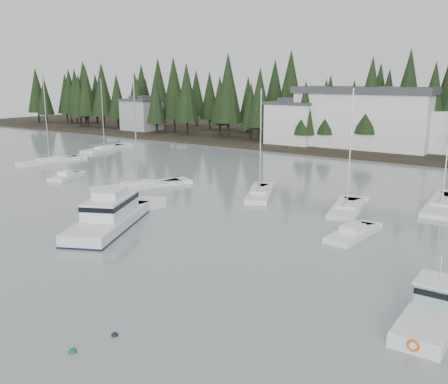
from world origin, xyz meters
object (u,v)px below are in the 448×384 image
(house_west, at_px, (293,122))
(runabout_1, at_px, (352,235))
(lobster_boat_teal, at_px, (432,314))
(sailboat_1, at_px, (49,162))
(sailboat_5, at_px, (347,210))
(sailboat_6, at_px, (260,195))
(cabin_cruiser_center, at_px, (109,218))
(harbor_inn, at_px, (376,119))
(sailboat_3, at_px, (442,207))
(house_far_west, at_px, (142,114))
(sailboat_2, at_px, (105,150))
(runabout_0, at_px, (66,178))
(sailboat_8, at_px, (138,187))

(house_west, xyz_separation_m, runabout_1, (30.22, -48.03, -4.52))
(lobster_boat_teal, distance_m, sailboat_1, 65.29)
(house_west, distance_m, sailboat_5, 48.65)
(sailboat_5, xyz_separation_m, sailboat_6, (-10.52, 0.65, 0.00))
(sailboat_5, bearing_deg, house_west, 20.92)
(cabin_cruiser_center, distance_m, runabout_1, 21.18)
(harbor_inn, distance_m, cabin_cruiser_center, 61.37)
(cabin_cruiser_center, distance_m, sailboat_5, 23.18)
(harbor_inn, xyz_separation_m, sailboat_5, (11.72, -43.71, -5.70))
(lobster_boat_teal, distance_m, sailboat_5, 23.33)
(sailboat_3, height_order, sailboat_6, sailboat_6)
(house_west, distance_m, house_far_west, 42.05)
(house_west, bearing_deg, runabout_1, -57.82)
(harbor_inn, xyz_separation_m, sailboat_1, (-37.60, -42.38, -5.69))
(sailboat_2, xyz_separation_m, runabout_1, (55.94, -23.22, 0.07))
(house_far_west, height_order, runabout_0, house_far_west)
(runabout_0, bearing_deg, lobster_boat_teal, -126.04)
(sailboat_3, xyz_separation_m, sailboat_6, (-18.03, -6.34, 0.02))
(sailboat_1, relative_size, sailboat_2, 1.10)
(lobster_boat_teal, height_order, sailboat_6, sailboat_6)
(lobster_boat_teal, xyz_separation_m, sailboat_5, (-12.48, 19.71, -0.41))
(harbor_inn, xyz_separation_m, cabin_cruiser_center, (-3.65, -61.06, -5.00))
(runabout_0, bearing_deg, sailboat_8, -103.72)
(house_west, height_order, lobster_boat_teal, house_west)
(sailboat_6, bearing_deg, runabout_0, 78.48)
(house_west, bearing_deg, sailboat_1, -120.01)
(sailboat_2, relative_size, runabout_0, 2.31)
(sailboat_2, xyz_separation_m, sailboat_8, (27.70, -19.75, 0.01))
(sailboat_1, relative_size, sailboat_3, 1.22)
(sailboat_8, xyz_separation_m, runabout_0, (-11.80, -1.27, 0.06))
(sailboat_2, bearing_deg, runabout_0, -152.79)
(harbor_inn, distance_m, sailboat_6, 43.45)
(cabin_cruiser_center, xyz_separation_m, sailboat_3, (22.87, 24.34, -0.72))
(house_far_west, relative_size, lobster_boat_teal, 1.16)
(runabout_0, bearing_deg, harbor_inn, -46.67)
(sailboat_6, xyz_separation_m, sailboat_8, (-14.26, -4.85, -0.00))
(house_far_west, bearing_deg, sailboat_5, -31.64)
(harbor_inn, relative_size, cabin_cruiser_center, 2.36)
(sailboat_2, height_order, sailboat_8, sailboat_8)
(sailboat_3, xyz_separation_m, runabout_0, (-44.09, -12.46, 0.08))
(harbor_inn, relative_size, lobster_boat_teal, 4.03)
(cabin_cruiser_center, height_order, lobster_boat_teal, cabin_cruiser_center)
(house_west, bearing_deg, harbor_inn, 12.52)
(sailboat_5, bearing_deg, runabout_0, 85.87)
(sailboat_3, height_order, sailboat_8, sailboat_8)
(sailboat_1, distance_m, runabout_1, 53.54)
(sailboat_1, xyz_separation_m, sailboat_5, (49.32, -1.33, -0.01))
(house_far_west, xyz_separation_m, sailboat_5, (68.76, -42.37, -4.33))
(house_far_west, xyz_separation_m, sailboat_8, (43.98, -46.57, -4.33))
(lobster_boat_teal, height_order, runabout_1, lobster_boat_teal)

